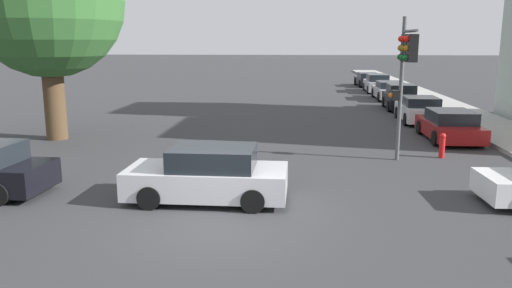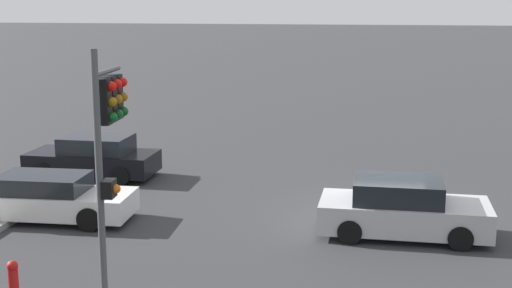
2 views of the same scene
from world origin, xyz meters
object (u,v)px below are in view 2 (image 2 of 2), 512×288
(crossing_car_3, at_px, (94,158))
(fire_hydrant, at_px, (13,281))
(crossing_car_0, at_px, (403,209))
(crossing_car_1, at_px, (49,198))
(traffic_signal, at_px, (108,121))

(crossing_car_3, xyz_separation_m, fire_hydrant, (-2.47, 10.02, -0.18))
(fire_hydrant, bearing_deg, crossing_car_0, -143.68)
(crossing_car_1, distance_m, fire_hydrant, 5.61)
(crossing_car_0, distance_m, fire_hydrant, 9.47)
(crossing_car_1, distance_m, crossing_car_3, 4.77)
(fire_hydrant, bearing_deg, crossing_car_1, -71.12)
(traffic_signal, distance_m, crossing_car_3, 10.37)
(crossing_car_3, bearing_deg, fire_hydrant, 104.28)
(crossing_car_3, relative_size, fire_hydrant, 4.66)
(traffic_signal, height_order, fire_hydrant, traffic_signal)
(fire_hydrant, bearing_deg, traffic_signal, -150.04)
(crossing_car_1, bearing_deg, fire_hydrant, -73.20)
(traffic_signal, distance_m, crossing_car_0, 8.05)
(traffic_signal, xyz_separation_m, crossing_car_0, (-5.93, -4.63, -2.87))
(traffic_signal, distance_m, fire_hydrant, 3.64)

